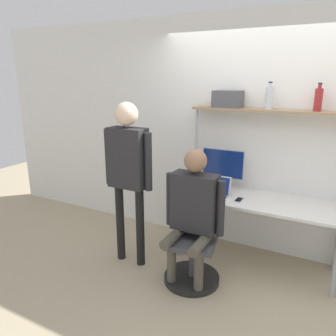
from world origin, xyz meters
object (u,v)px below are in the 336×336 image
(bottle_red, at_px, (318,99))
(storage_box, at_px, (228,99))
(cell_phone, at_px, (239,200))
(laptop, at_px, (216,191))
(person_standing, at_px, (128,163))
(monitor, at_px, (223,166))
(person_seated, at_px, (193,207))
(bottle_clear, at_px, (269,98))
(office_chair, at_px, (193,254))

(bottle_red, distance_m, storage_box, 0.91)
(cell_phone, bearing_deg, laptop, 176.63)
(bottle_red, bearing_deg, person_standing, -153.56)
(storage_box, bearing_deg, monitor, -138.58)
(bottle_red, bearing_deg, laptop, -160.65)
(laptop, xyz_separation_m, person_standing, (-0.79, -0.52, 0.34))
(monitor, xyz_separation_m, person_standing, (-0.76, -0.82, 0.13))
(person_seated, bearing_deg, bottle_clear, 62.08)
(office_chair, bearing_deg, storage_box, 88.53)
(laptop, relative_size, office_chair, 0.33)
(person_standing, bearing_deg, bottle_clear, 34.52)
(bottle_red, bearing_deg, office_chair, -138.61)
(laptop, distance_m, person_seated, 0.55)
(cell_phone, distance_m, office_chair, 0.74)
(monitor, distance_m, cell_phone, 0.50)
(bottle_red, bearing_deg, bottle_clear, 180.00)
(monitor, height_order, bottle_red, bottle_red)
(person_standing, bearing_deg, office_chair, 1.19)
(person_seated, bearing_deg, storage_box, 89.06)
(monitor, distance_m, storage_box, 0.76)
(monitor, relative_size, bottle_red, 1.82)
(monitor, height_order, laptop, monitor)
(office_chair, distance_m, bottle_clear, 1.78)
(monitor, xyz_separation_m, laptop, (0.03, -0.30, -0.20))
(monitor, relative_size, office_chair, 0.54)
(laptop, height_order, cell_phone, laptop)
(laptop, bearing_deg, person_standing, -146.47)
(laptop, relative_size, bottle_red, 1.10)
(laptop, distance_m, person_standing, 1.00)
(cell_phone, relative_size, office_chair, 0.16)
(cell_phone, bearing_deg, person_standing, -154.27)
(person_seated, height_order, bottle_red, bottle_red)
(person_standing, bearing_deg, laptop, 33.53)
(laptop, distance_m, bottle_clear, 1.13)
(person_seated, xyz_separation_m, bottle_red, (0.92, 0.87, 0.99))
(person_seated, bearing_deg, office_chair, 98.77)
(office_chair, height_order, bottle_red, bottle_red)
(laptop, distance_m, cell_phone, 0.27)
(monitor, height_order, office_chair, monitor)
(laptop, height_order, person_standing, person_standing)
(bottle_clear, distance_m, storage_box, 0.45)
(cell_phone, height_order, person_seated, person_seated)
(person_seated, bearing_deg, laptop, 86.71)
(monitor, relative_size, person_standing, 0.28)
(person_standing, bearing_deg, monitor, 47.42)
(laptop, height_order, storage_box, storage_box)
(bottle_red, bearing_deg, cell_phone, -152.39)
(cell_phone, height_order, office_chair, office_chair)
(office_chair, distance_m, bottle_red, 1.95)
(person_standing, xyz_separation_m, bottle_clear, (1.22, 0.84, 0.66))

